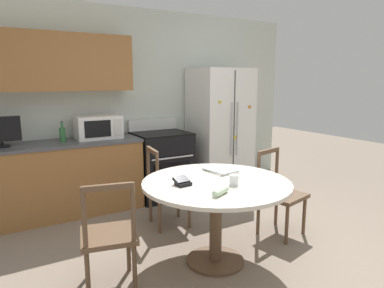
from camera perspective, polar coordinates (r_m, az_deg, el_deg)
The scene contains 16 objects.
ground_plane at distance 3.12m, azimuth 10.54°, elevation -21.07°, with size 14.00×14.00×0.00m, color gray.
back_wall at distance 4.81m, azimuth -12.64°, elevation 8.07°, with size 5.20×0.44×2.60m.
kitchen_counter at distance 4.47m, azimuth -21.77°, elevation -5.47°, with size 2.05×0.64×0.90m.
refrigerator at distance 5.19m, azimuth 4.64°, elevation 2.48°, with size 0.82×0.73×1.80m.
oven_range at distance 4.83m, azimuth -5.09°, elevation -3.37°, with size 0.73×0.68×1.08m.
microwave at distance 4.49m, azimuth -15.38°, elevation 2.75°, with size 0.55×0.35×0.29m.
countertop_tv at distance 4.30m, azimuth -29.27°, elevation 1.94°, with size 0.40×0.16×0.34m.
counter_bottle at distance 4.37m, azimuth -20.77°, elevation 1.55°, with size 0.07×0.07×0.25m.
dining_table at distance 3.04m, azimuth 4.03°, elevation -8.59°, with size 1.30×1.30×0.76m.
dining_chair_right at distance 3.79m, azimuth 14.41°, elevation -8.13°, with size 0.50×0.50×0.90m.
dining_chair_far at distance 3.87m, azimuth -4.23°, elevation -7.39°, with size 0.47×0.47×0.90m.
dining_chair_left at distance 2.82m, azimuth -13.71°, elevation -14.72°, with size 0.50×0.50×0.90m.
candle_glass at distance 2.90m, azimuth 7.01°, elevation -6.07°, with size 0.08×0.08×0.09m.
folded_napkin at distance 2.65m, azimuth 4.76°, elevation -7.90°, with size 0.18×0.12×0.05m.
wallet at distance 2.88m, azimuth -1.64°, elevation -6.33°, with size 0.13×0.14×0.07m.
mail_stack at distance 3.32m, azimuth 4.74°, elevation -4.36°, with size 0.26×0.33×0.02m.
Camera 1 is at (-1.78, -1.98, 1.62)m, focal length 32.00 mm.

